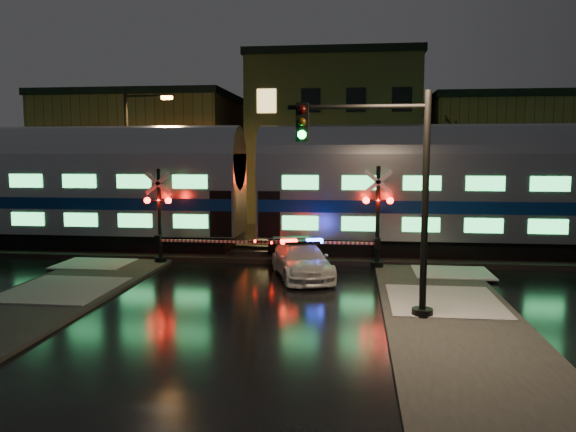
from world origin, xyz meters
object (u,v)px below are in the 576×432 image
object	(u,v)px
crossing_signal_right	(369,227)
streetlight	(132,156)
police_car	(302,260)
traffic_light	(389,200)
crossing_signal_left	(167,225)

from	to	relation	value
crossing_signal_right	streetlight	size ratio (longest dim) A/B	0.75
crossing_signal_right	streetlight	xyz separation A→B (m)	(-12.93, 6.69, 2.93)
streetlight	police_car	bearing A→B (deg)	-39.56
police_car	streetlight	bearing A→B (deg)	123.63
traffic_light	police_car	bearing A→B (deg)	122.69
traffic_light	streetlight	distance (m)	19.18
crossing_signal_right	police_car	bearing A→B (deg)	-145.59
streetlight	traffic_light	bearing A→B (deg)	-45.99
crossing_signal_right	streetlight	bearing A→B (deg)	152.65
traffic_light	streetlight	bearing A→B (deg)	136.97
streetlight	crossing_signal_left	bearing A→B (deg)	-57.77
police_car	crossing_signal_left	bearing A→B (deg)	146.60
police_car	traffic_light	xyz separation A→B (m)	(3.01, -5.26, 2.83)
police_car	crossing_signal_left	size ratio (longest dim) A/B	0.85
police_car	traffic_light	world-z (taller)	traffic_light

